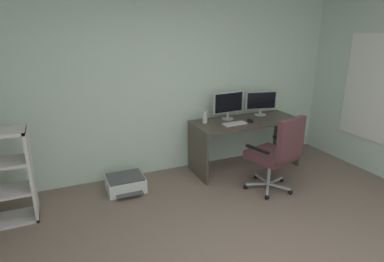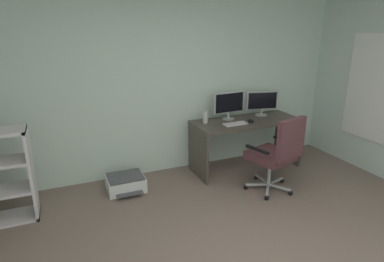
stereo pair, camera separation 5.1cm
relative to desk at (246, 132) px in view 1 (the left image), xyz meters
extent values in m
cube|color=silver|center=(-1.17, 0.45, 0.80)|extent=(5.54, 0.10, 2.71)
cube|color=#4B4239|center=(0.00, 0.00, 0.17)|extent=(1.60, 0.66, 0.04)
cube|color=#4B4239|center=(-0.78, 0.00, -0.20)|extent=(0.04, 0.63, 0.71)
cube|color=#4B4239|center=(0.78, 0.00, -0.20)|extent=(0.04, 0.63, 0.71)
cylinder|color=#B2B5B7|center=(-0.22, 0.17, 0.20)|extent=(0.18, 0.18, 0.01)
cylinder|color=#B2B5B7|center=(-0.22, 0.17, 0.25)|extent=(0.03, 0.03, 0.10)
cube|color=#B7BABC|center=(-0.22, 0.17, 0.44)|extent=(0.50, 0.07, 0.30)
cube|color=black|center=(-0.22, 0.15, 0.44)|extent=(0.46, 0.04, 0.27)
cylinder|color=#B2B5B7|center=(0.35, 0.17, 0.20)|extent=(0.18, 0.18, 0.01)
cylinder|color=#B2B5B7|center=(0.35, 0.17, 0.25)|extent=(0.03, 0.03, 0.10)
cube|color=#B7BABC|center=(0.35, 0.17, 0.42)|extent=(0.48, 0.14, 0.27)
cube|color=black|center=(0.35, 0.15, 0.42)|extent=(0.44, 0.10, 0.25)
cube|color=silver|center=(-0.27, -0.12, 0.20)|extent=(0.34, 0.14, 0.02)
cube|color=black|center=(-0.01, -0.11, 0.21)|extent=(0.09, 0.11, 0.03)
cylinder|color=silver|center=(-0.62, 0.12, 0.27)|extent=(0.07, 0.07, 0.17)
cube|color=#B7BABC|center=(0.06, -0.68, -0.49)|extent=(0.30, 0.11, 0.02)
sphere|color=black|center=(0.20, -0.64, -0.53)|extent=(0.06, 0.06, 0.06)
cube|color=#B7BABC|center=(-0.08, -0.57, -0.49)|extent=(0.04, 0.30, 0.02)
sphere|color=black|center=(-0.07, -0.42, -0.53)|extent=(0.06, 0.06, 0.06)
cube|color=#B7BABC|center=(-0.23, -0.67, -0.49)|extent=(0.29, 0.13, 0.02)
sphere|color=black|center=(-0.37, -0.61, -0.53)|extent=(0.06, 0.06, 0.06)
cube|color=#B7BABC|center=(-0.18, -0.84, -0.49)|extent=(0.21, 0.26, 0.02)
sphere|color=black|center=(-0.27, -0.95, -0.53)|extent=(0.06, 0.06, 0.06)
cube|color=#B7BABC|center=(0.00, -0.84, -0.49)|extent=(0.19, 0.27, 0.02)
sphere|color=black|center=(0.08, -0.97, -0.53)|extent=(0.06, 0.06, 0.06)
cylinder|color=#B7BABC|center=(-0.08, -0.72, -0.31)|extent=(0.04, 0.04, 0.36)
cube|color=brown|center=(-0.08, -0.72, -0.08)|extent=(0.62, 0.61, 0.10)
cube|color=brown|center=(-0.01, -0.98, 0.22)|extent=(0.47, 0.19, 0.50)
cube|color=black|center=(-0.35, -0.79, 0.07)|extent=(0.13, 0.34, 0.03)
cube|color=black|center=(0.18, -0.65, 0.07)|extent=(0.13, 0.34, 0.03)
cube|color=silver|center=(-2.88, -0.19, -0.04)|extent=(0.03, 0.35, 1.04)
cube|color=white|center=(-1.82, -0.01, -0.47)|extent=(0.48, 0.39, 0.18)
cube|color=#4C4C51|center=(-1.82, -0.01, -0.37)|extent=(0.44, 0.36, 0.02)
cube|color=#4C4C51|center=(-1.82, -0.24, -0.50)|extent=(0.34, 0.10, 0.01)
camera|label=1|loc=(-2.55, -3.85, 1.49)|focal=30.22mm
camera|label=2|loc=(-2.50, -3.87, 1.49)|focal=30.22mm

